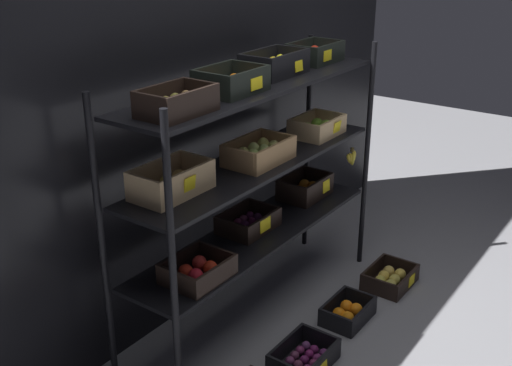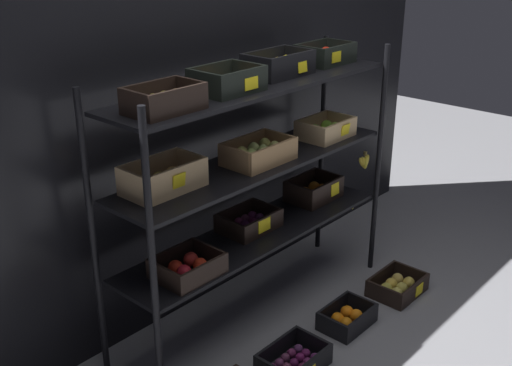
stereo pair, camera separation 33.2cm
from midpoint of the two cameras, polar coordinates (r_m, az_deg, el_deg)
The scene contains 6 objects.
ground_plane at distance 3.70m, azimuth -2.62°, elevation -11.71°, with size 10.00×10.00×0.00m, color gray.
storefront_wall at distance 3.45m, azimuth -8.48°, elevation 8.05°, with size 4.17×0.12×2.47m, color black.
display_rack at distance 3.27m, azimuth -2.89°, elevation 2.38°, with size 1.90×0.46×1.47m.
crate_ground_plum at distance 3.28m, azimuth 1.42°, elevation -15.87°, with size 0.34×0.25×0.12m.
crate_ground_center_orange at distance 3.63m, azimuth 5.73°, elevation -11.77°, with size 0.31×0.21×0.11m.
crate_ground_apple_gold at distance 3.98m, azimuth 9.79°, elevation -8.65°, with size 0.33×0.26×0.11m.
Camera 1 is at (-2.49, -1.79, 2.07)m, focal length 43.79 mm.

